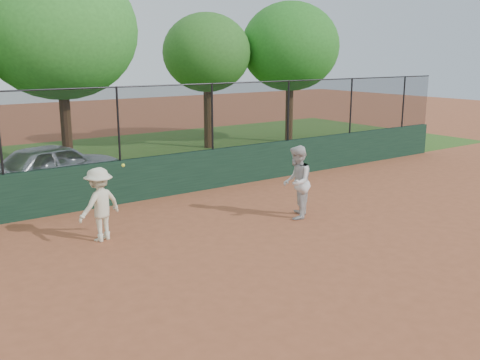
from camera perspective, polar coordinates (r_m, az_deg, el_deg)
ground at (r=10.53m, az=3.49°, el=-9.20°), size 80.00×80.00×0.00m
back_wall at (r=15.26m, az=-10.82°, el=0.05°), size 26.00×0.20×1.20m
grass_strip at (r=20.87m, az=-17.76°, el=1.50°), size 36.00×12.00×0.01m
parked_car at (r=17.25m, az=-19.02°, el=1.47°), size 4.50×2.79×1.43m
player_second at (r=13.36m, az=6.06°, el=-0.25°), size 1.13×1.12×1.84m
player_main at (r=12.09m, az=-14.75°, el=-2.54°), size 1.20×0.92×1.74m
fence_assembly at (r=14.96m, az=-11.19°, el=6.15°), size 26.00×0.06×2.00m
tree_2 at (r=19.32m, az=-18.74°, el=14.84°), size 5.28×4.80×7.08m
tree_3 at (r=23.47m, az=-3.55°, el=13.37°), size 3.86×3.51×5.78m
tree_4 at (r=25.16m, az=5.41°, el=13.96°), size 4.63×4.21×6.38m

